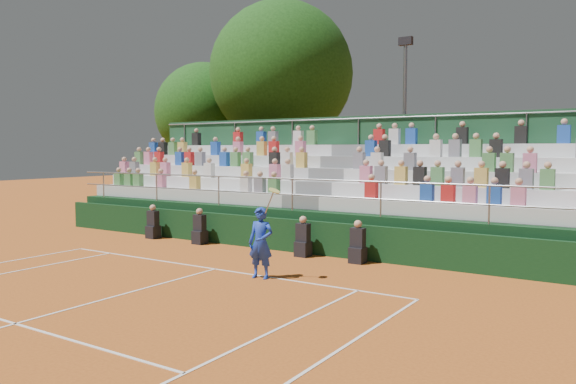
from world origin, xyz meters
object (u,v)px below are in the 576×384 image
Objects in this scene: tree_west at (204,112)px; tree_east at (281,74)px; tennis_player at (261,243)px; floodlight_mast at (405,114)px.

tree_east is at bearing -1.31° from tree_west.
tennis_player is at bearing -58.18° from tree_east.
tree_east is at bearing 175.64° from floodlight_mast.
tree_west is at bearing 176.97° from floodlight_mast.
floodlight_mast is (-1.38, 12.79, 3.81)m from tennis_player.
tree_west reaches higher than floodlight_mast.
tree_east reaches higher than tennis_player.
tree_west is 0.75× the size of tree_east.
tennis_player is 13.41m from floodlight_mast.
tree_west is 5.63m from tree_east.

